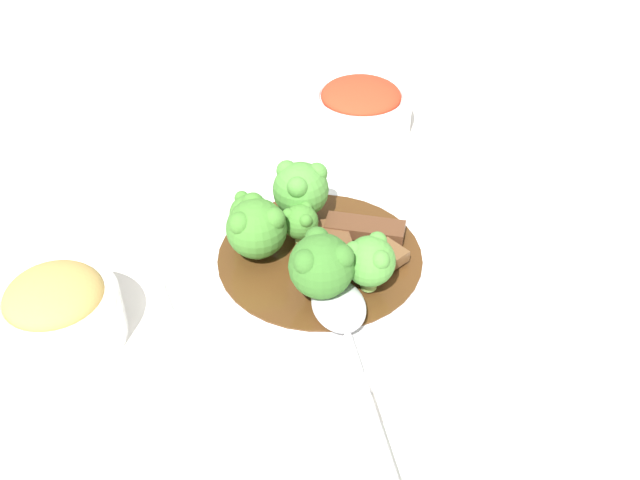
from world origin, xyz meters
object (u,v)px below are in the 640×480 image
Objects in this scene: broccoli_floret_0 at (301,221)px; beef_strip_1 at (328,264)px; broccoli_floret_3 at (370,260)px; sauce_dish at (542,396)px; broccoli_floret_4 at (321,265)px; side_bowl_kimchi at (361,107)px; main_plate at (320,260)px; beef_strip_2 at (365,228)px; serving_spoon at (345,324)px; beef_strip_3 at (379,261)px; broccoli_floret_5 at (249,213)px; broccoli_floret_2 at (301,189)px; side_bowl_appetizer at (58,310)px; broccoli_floret_1 at (256,227)px; beef_strip_0 at (331,239)px.

beef_strip_1 is at bearing -118.18° from broccoli_floret_0.
broccoli_floret_0 is 0.76× the size of broccoli_floret_3.
broccoli_floret_4 is at bearing 88.89° from sauce_dish.
main_plate is at bearing -162.52° from side_bowl_kimchi.
beef_strip_2 is 0.39× the size of serving_spoon.
beef_strip_3 is at bearing -58.16° from beef_strip_1.
side_bowl_kimchi is at bearing 26.95° from beef_strip_2.
beef_strip_3 is 0.13m from broccoli_floret_5.
broccoli_floret_5 is at bearing 62.98° from serving_spoon.
sauce_dish is (-0.09, -0.26, -0.05)m from broccoli_floret_2.
broccoli_floret_2 is 0.11m from broccoli_floret_4.
serving_spoon is at bearing -139.92° from main_plate.
beef_strip_2 is 0.06m from broccoli_floret_0.
side_bowl_appetizer is (-0.17, 0.07, -0.01)m from broccoli_floret_5.
serving_spoon is 0.23m from side_bowl_appetizer.
beef_strip_3 is at bearing -23.49° from broccoli_floret_4.
serving_spoon is 2.35× the size of sauce_dish.
main_plate is 0.07m from broccoli_floret_2.
main_plate is 0.23m from side_bowl_appetizer.
beef_strip_2 is at bearing -45.26° from broccoli_floret_1.
broccoli_floret_5 is 0.49× the size of sauce_dish.
broccoli_floret_2 is at bearing -26.44° from side_bowl_appetizer.
main_plate is 1.51× the size of serving_spoon.
serving_spoon is (-0.08, -0.08, -0.02)m from broccoli_floret_0.
beef_strip_3 is 0.07m from broccoli_floret_4.
broccoli_floret_1 is at bearing 172.01° from broccoli_floret_2.
beef_strip_1 is 1.05× the size of beef_strip_2.
side_bowl_appetizer reaches higher than beef_strip_0.
beef_strip_0 is at bearing 143.98° from beef_strip_2.
serving_spoon is (-0.05, -0.00, -0.02)m from broccoli_floret_3.
broccoli_floret_2 reaches higher than beef_strip_1.
main_plate is at bearing -61.38° from broccoli_floret_1.
beef_strip_1 is at bearing -160.28° from side_bowl_kimchi.
broccoli_floret_2 is 0.20m from side_bowl_kimchi.
broccoli_floret_4 is (-0.06, -0.05, 0.01)m from broccoli_floret_0.
beef_strip_1 is 0.04m from beef_strip_3.
broccoli_floret_5 is at bearing 84.39° from beef_strip_1.
broccoli_floret_2 is 1.16× the size of broccoli_floret_3.
broccoli_floret_0 reaches higher than beef_strip_2.
broccoli_floret_1 reaches higher than beef_strip_0.
main_plate is 0.06m from beef_strip_3.
beef_strip_0 is 0.30× the size of serving_spoon.
broccoli_floret_4 is (-0.02, -0.08, 0.01)m from broccoli_floret_1.
serving_spoon reaches higher than main_plate.
broccoli_floret_5 is at bearing 104.76° from broccoli_floret_0.
broccoli_floret_0 is 0.39× the size of side_bowl_appetizer.
beef_strip_0 is 1.01× the size of broccoli_floret_2.
broccoli_floret_2 is at bearing 70.87° from sauce_dish.
beef_strip_0 is 1.46× the size of broccoli_floret_5.
serving_spoon is at bearing -156.29° from side_bowl_kimchi.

